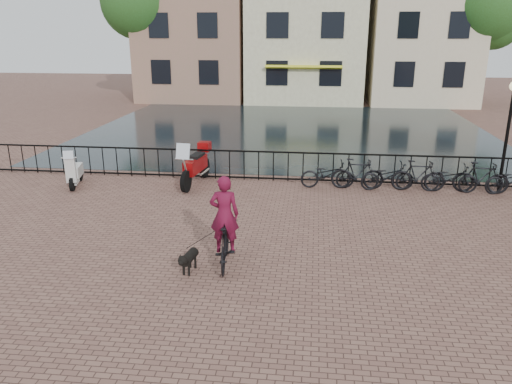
# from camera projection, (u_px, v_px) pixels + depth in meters

# --- Properties ---
(ground) EXTENTS (100.00, 100.00, 0.00)m
(ground) POSITION_uv_depth(u_px,v_px,m) (237.00, 301.00, 9.43)
(ground) COLOR brown
(ground) RESTS_ON ground
(canal_water) EXTENTS (20.00, 20.00, 0.00)m
(canal_water) POSITION_uv_depth(u_px,v_px,m) (288.00, 129.00, 25.77)
(canal_water) COLOR black
(canal_water) RESTS_ON ground
(railing) EXTENTS (20.00, 0.05, 1.02)m
(railing) POSITION_uv_depth(u_px,v_px,m) (273.00, 166.00, 16.83)
(railing) COLOR black
(railing) RESTS_ON ground
(canal_house_left) EXTENTS (7.50, 9.00, 12.80)m
(canal_house_left) POSITION_uv_depth(u_px,v_px,m) (198.00, 9.00, 36.64)
(canal_house_left) COLOR #8F7053
(canal_house_left) RESTS_ON ground
(canal_house_mid) EXTENTS (8.00, 9.50, 11.80)m
(canal_house_mid) POSITION_uv_depth(u_px,v_px,m) (307.00, 16.00, 35.90)
(canal_house_mid) COLOR #C2BA92
(canal_house_mid) RESTS_ON ground
(canal_house_right) EXTENTS (7.00, 9.00, 13.30)m
(canal_house_right) POSITION_uv_depth(u_px,v_px,m) (422.00, 4.00, 34.77)
(canal_house_right) COLOR beige
(canal_house_right) RESTS_ON ground
(tree_far_left) EXTENTS (5.04, 5.04, 9.27)m
(tree_far_left) POSITION_uv_depth(u_px,v_px,m) (138.00, 2.00, 34.09)
(tree_far_left) COLOR black
(tree_far_left) RESTS_ON ground
(tree_far_right) EXTENTS (4.76, 4.76, 8.76)m
(tree_far_right) POSITION_uv_depth(u_px,v_px,m) (488.00, 6.00, 31.64)
(tree_far_right) COLOR black
(tree_far_right) RESTS_ON ground
(lamp_post) EXTENTS (0.30, 0.30, 3.45)m
(lamp_post) POSITION_uv_depth(u_px,v_px,m) (510.00, 117.00, 15.07)
(lamp_post) COLOR black
(lamp_post) RESTS_ON ground
(cyclist) EXTENTS (0.79, 1.77, 2.37)m
(cyclist) POSITION_uv_depth(u_px,v_px,m) (225.00, 227.00, 10.59)
(cyclist) COLOR black
(cyclist) RESTS_ON ground
(dog) EXTENTS (0.37, 0.82, 0.53)m
(dog) POSITION_uv_depth(u_px,v_px,m) (189.00, 260.00, 10.50)
(dog) COLOR black
(dog) RESTS_ON ground
(motorcycle) EXTENTS (0.83, 2.32, 1.62)m
(motorcycle) POSITION_uv_depth(u_px,v_px,m) (195.00, 161.00, 16.34)
(motorcycle) COLOR #980B0C
(motorcycle) RESTS_ON ground
(scooter) EXTENTS (0.75, 1.52, 1.35)m
(scooter) POSITION_uv_depth(u_px,v_px,m) (75.00, 166.00, 16.23)
(scooter) COLOR beige
(scooter) RESTS_ON ground
(parked_bike_0) EXTENTS (1.76, 0.75, 0.90)m
(parked_bike_0) POSITION_uv_depth(u_px,v_px,m) (327.00, 174.00, 16.08)
(parked_bike_0) COLOR black
(parked_bike_0) RESTS_ON ground
(parked_bike_1) EXTENTS (1.67, 0.49, 1.00)m
(parked_bike_1) POSITION_uv_depth(u_px,v_px,m) (357.00, 174.00, 15.96)
(parked_bike_1) COLOR black
(parked_bike_1) RESTS_ON ground
(parked_bike_2) EXTENTS (1.79, 0.87, 0.90)m
(parked_bike_2) POSITION_uv_depth(u_px,v_px,m) (387.00, 176.00, 15.87)
(parked_bike_2) COLOR black
(parked_bike_2) RESTS_ON ground
(parked_bike_3) EXTENTS (1.67, 0.50, 1.00)m
(parked_bike_3) POSITION_uv_depth(u_px,v_px,m) (418.00, 176.00, 15.75)
(parked_bike_3) COLOR black
(parked_bike_3) RESTS_ON ground
(parked_bike_4) EXTENTS (1.73, 0.63, 0.90)m
(parked_bike_4) POSITION_uv_depth(u_px,v_px,m) (449.00, 178.00, 15.66)
(parked_bike_4) COLOR black
(parked_bike_4) RESTS_ON ground
(parked_bike_5) EXTENTS (1.70, 0.63, 1.00)m
(parked_bike_5) POSITION_uv_depth(u_px,v_px,m) (481.00, 178.00, 15.54)
(parked_bike_5) COLOR black
(parked_bike_5) RESTS_ON ground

